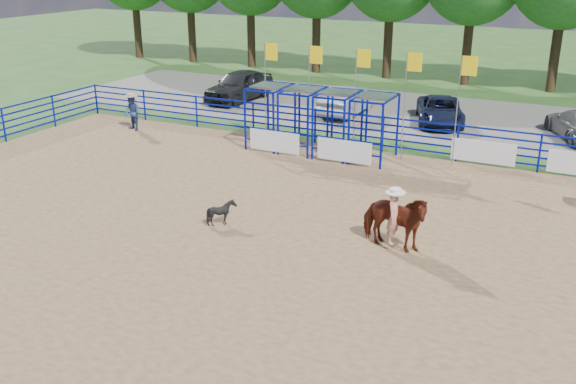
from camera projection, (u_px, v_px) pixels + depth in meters
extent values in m
plane|color=#375D25|center=(268.00, 246.00, 17.81)|extent=(120.00, 120.00, 0.00)
cube|color=#8F6C47|center=(268.00, 246.00, 17.80)|extent=(30.00, 20.00, 0.02)
cube|color=slate|center=(426.00, 115.00, 32.10)|extent=(40.00, 10.00, 0.01)
imported|color=maroon|center=(394.00, 221.00, 17.34)|extent=(2.06, 1.10, 1.67)
imported|color=#A72C17|center=(396.00, 192.00, 17.05)|extent=(0.41, 0.57, 1.48)
cylinder|color=white|center=(397.00, 164.00, 16.78)|extent=(0.54, 0.54, 0.12)
imported|color=black|center=(222.00, 212.00, 19.03)|extent=(0.74, 0.66, 0.80)
imported|color=navy|center=(132.00, 113.00, 29.08)|extent=(0.95, 0.85, 1.62)
cylinder|color=tan|center=(131.00, 95.00, 28.80)|extent=(0.56, 0.56, 0.11)
imported|color=black|center=(239.00, 85.00, 35.11)|extent=(2.21, 4.92, 1.64)
imported|color=gray|center=(347.00, 100.00, 32.08)|extent=(1.61, 4.38, 1.43)
imported|color=black|center=(440.00, 111.00, 30.40)|extent=(3.28, 4.84, 1.23)
cube|color=white|center=(274.00, 141.00, 25.71)|extent=(2.20, 0.04, 0.85)
cube|color=white|center=(344.00, 151.00, 24.48)|extent=(2.20, 0.04, 0.85)
cube|color=white|center=(483.00, 152.00, 24.34)|extent=(2.40, 0.04, 0.85)
cylinder|color=#3F2B19|center=(137.00, 26.00, 49.13)|extent=(0.56, 0.56, 4.80)
cylinder|color=#3F2B19|center=(192.00, 29.00, 47.07)|extent=(0.56, 0.56, 4.80)
cylinder|color=#3F2B19|center=(251.00, 32.00, 45.01)|extent=(0.56, 0.56, 4.80)
cylinder|color=#3F2B19|center=(316.00, 36.00, 42.95)|extent=(0.56, 0.56, 4.80)
cylinder|color=#3F2B19|center=(388.00, 40.00, 40.89)|extent=(0.56, 0.56, 4.80)
cylinder|color=#3F2B19|center=(467.00, 45.00, 38.83)|extent=(0.56, 0.56, 4.80)
cylinder|color=#3F2B19|center=(556.00, 50.00, 36.77)|extent=(0.56, 0.56, 4.80)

